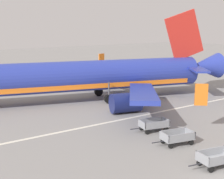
# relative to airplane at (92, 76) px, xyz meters

# --- Properties ---
(apron_stripe) EXTENTS (120.00, 0.36, 0.01)m
(apron_stripe) POSITION_rel_airplane_xyz_m (-3.47, -8.82, -3.05)
(apron_stripe) COLOR silver
(apron_stripe) RESTS_ON ground
(airplane) EXTENTS (37.06, 30.06, 11.34)m
(airplane) POSITION_rel_airplane_xyz_m (0.00, 0.00, 0.00)
(airplane) COLOR #28389E
(airplane) RESTS_ON ground
(baggage_cart_third_in_row) EXTENTS (3.63, 1.84, 1.07)m
(baggage_cart_third_in_row) POSITION_rel_airplane_xyz_m (-2.98, -21.16, -2.45)
(baggage_cart_third_in_row) COLOR gray
(baggage_cart_third_in_row) RESTS_ON ground
(baggage_cart_fourth_in_row) EXTENTS (3.63, 1.88, 1.07)m
(baggage_cart_fourth_in_row) POSITION_rel_airplane_xyz_m (-2.20, -16.76, -2.45)
(baggage_cart_fourth_in_row) COLOR gray
(baggage_cart_fourth_in_row) RESTS_ON ground
(baggage_cart_far_end) EXTENTS (3.63, 1.92, 1.07)m
(baggage_cart_far_end) POSITION_rel_airplane_xyz_m (-1.57, -13.27, -2.45)
(baggage_cart_far_end) COLOR gray
(baggage_cart_far_end) RESTS_ON ground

